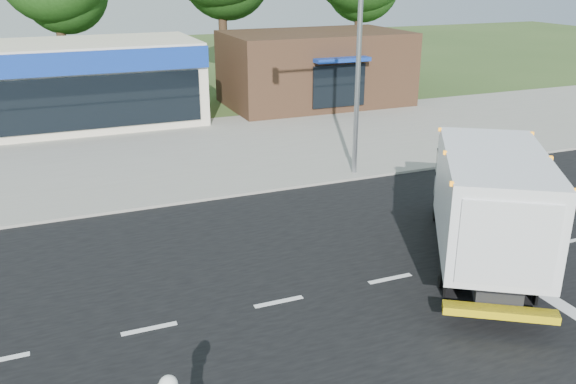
{
  "coord_description": "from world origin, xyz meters",
  "views": [
    {
      "loc": [
        -7.47,
        -11.61,
        7.34
      ],
      "look_at": [
        -1.73,
        2.55,
        1.7
      ],
      "focal_mm": 38.0,
      "sensor_mm": 36.0,
      "label": 1
    }
  ],
  "objects": [
    {
      "name": "brown_storefront",
      "position": [
        7.0,
        19.98,
        2.0
      ],
      "size": [
        10.0,
        6.7,
        4.0
      ],
      "color": "#382316",
      "rests_on": "ground"
    },
    {
      "name": "sidewalk",
      "position": [
        0.0,
        8.2,
        0.06
      ],
      "size": [
        60.0,
        2.4,
        0.12
      ],
      "primitive_type": "cube",
      "color": "gray",
      "rests_on": "ground"
    },
    {
      "name": "road_asphalt",
      "position": [
        0.0,
        0.0,
        0.0
      ],
      "size": [
        60.0,
        14.0,
        0.02
      ],
      "primitive_type": "cube",
      "color": "black",
      "rests_on": "ground"
    },
    {
      "name": "parking_apron",
      "position": [
        0.0,
        14.0,
        0.01
      ],
      "size": [
        60.0,
        9.0,
        0.02
      ],
      "primitive_type": "cube",
      "color": "gray",
      "rests_on": "ground"
    },
    {
      "name": "traffic_signal_pole",
      "position": [
        2.35,
        7.6,
        4.92
      ],
      "size": [
        3.51,
        0.25,
        8.0
      ],
      "color": "gray",
      "rests_on": "ground"
    },
    {
      "name": "ems_box_truck",
      "position": [
        2.68,
        -0.06,
        1.86
      ],
      "size": [
        5.79,
        7.36,
        3.23
      ],
      "rotation": [
        0.0,
        0.0,
        1.01
      ],
      "color": "black",
      "rests_on": "ground"
    },
    {
      "name": "lane_markings",
      "position": [
        1.35,
        -1.35,
        0.02
      ],
      "size": [
        55.2,
        7.0,
        0.01
      ],
      "color": "silver",
      "rests_on": "road_asphalt"
    },
    {
      "name": "ground",
      "position": [
        0.0,
        0.0,
        0.0
      ],
      "size": [
        120.0,
        120.0,
        0.0
      ],
      "primitive_type": "plane",
      "color": "#385123",
      "rests_on": "ground"
    },
    {
      "name": "retail_strip_mall",
      "position": [
        -9.0,
        19.93,
        2.01
      ],
      "size": [
        18.0,
        6.2,
        4.0
      ],
      "color": "beige",
      "rests_on": "ground"
    }
  ]
}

